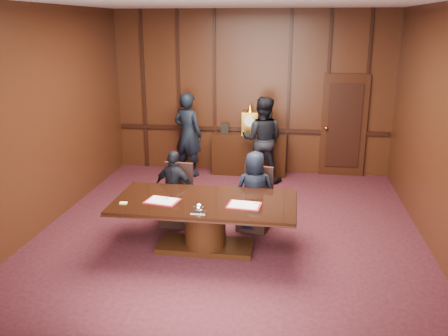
# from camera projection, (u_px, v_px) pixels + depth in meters

# --- Properties ---
(room) EXTENTS (7.00, 7.04, 3.50)m
(room) POSITION_uv_depth(u_px,v_px,m) (235.00, 126.00, 7.07)
(room) COLOR black
(room) RESTS_ON ground
(sideboard) EXTENTS (1.60, 0.45, 1.54)m
(sideboard) POSITION_uv_depth(u_px,v_px,m) (249.00, 152.00, 10.39)
(sideboard) COLOR black
(sideboard) RESTS_ON ground
(conference_table) EXTENTS (2.62, 1.32, 0.76)m
(conference_table) POSITION_uv_depth(u_px,v_px,m) (205.00, 217.00, 6.87)
(conference_table) COLOR black
(conference_table) RESTS_ON ground
(folder_left) EXTENTS (0.51, 0.40, 0.02)m
(folder_left) POSITION_uv_depth(u_px,v_px,m) (162.00, 201.00, 6.76)
(folder_left) COLOR #AB0F1C
(folder_left) RESTS_ON conference_table
(folder_right) EXTENTS (0.49, 0.37, 0.02)m
(folder_right) POSITION_uv_depth(u_px,v_px,m) (244.00, 205.00, 6.60)
(folder_right) COLOR #AB0F1C
(folder_right) RESTS_ON conference_table
(inkstand) EXTENTS (0.20, 0.14, 0.12)m
(inkstand) POSITION_uv_depth(u_px,v_px,m) (199.00, 209.00, 6.35)
(inkstand) COLOR white
(inkstand) RESTS_ON conference_table
(notepad) EXTENTS (0.11, 0.08, 0.01)m
(notepad) POSITION_uv_depth(u_px,v_px,m) (123.00, 203.00, 6.68)
(notepad) COLOR #F5F377
(notepad) RESTS_ON conference_table
(chair_left) EXTENTS (0.51, 0.51, 0.99)m
(chair_left) POSITION_uv_depth(u_px,v_px,m) (177.00, 206.00, 7.85)
(chair_left) COLOR black
(chair_left) RESTS_ON ground
(chair_right) EXTENTS (0.57, 0.57, 0.99)m
(chair_right) POSITION_uv_depth(u_px,v_px,m) (255.00, 210.00, 7.67)
(chair_right) COLOR black
(chair_right) RESTS_ON ground
(signatory_left) EXTENTS (0.79, 0.51, 1.25)m
(signatory_left) POSITION_uv_depth(u_px,v_px,m) (175.00, 189.00, 7.68)
(signatory_left) COLOR black
(signatory_left) RESTS_ON ground
(signatory_right) EXTENTS (0.69, 0.51, 1.30)m
(signatory_right) POSITION_uv_depth(u_px,v_px,m) (255.00, 191.00, 7.49)
(signatory_right) COLOR black
(signatory_right) RESTS_ON ground
(witness_left) EXTENTS (0.77, 0.64, 1.81)m
(witness_left) POSITION_uv_depth(u_px,v_px,m) (188.00, 135.00, 10.19)
(witness_left) COLOR black
(witness_left) RESTS_ON ground
(witness_right) EXTENTS (0.93, 0.76, 1.78)m
(witness_right) POSITION_uv_depth(u_px,v_px,m) (262.00, 140.00, 9.80)
(witness_right) COLOR black
(witness_right) RESTS_ON ground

